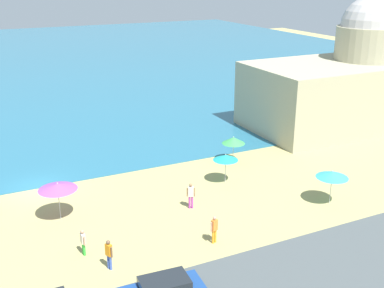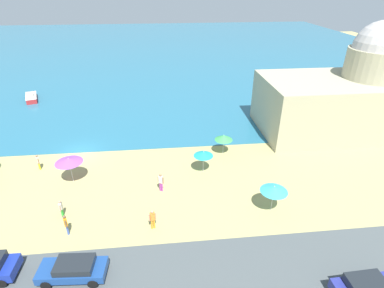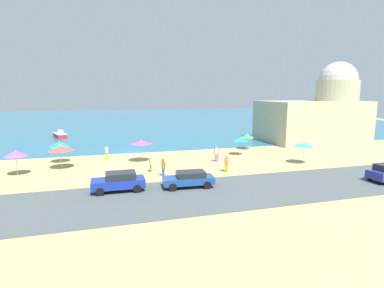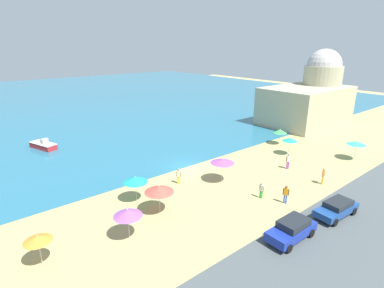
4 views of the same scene
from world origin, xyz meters
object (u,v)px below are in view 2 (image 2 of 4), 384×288
beach_umbrella_6 (203,154)px  parked_car_3 (73,269)px  beach_umbrella_0 (69,160)px  bather_0 (38,161)px  bather_3 (61,208)px  skiff_nearshore (31,97)px  harbor_fortress (344,95)px  beach_umbrella_2 (274,189)px  bather_1 (153,218)px  beach_umbrella_3 (224,138)px  bather_2 (66,224)px  bather_4 (161,181)px

beach_umbrella_6 → parked_car_3: bearing=-131.5°
beach_umbrella_6 → beach_umbrella_0: bearing=-178.6°
bather_0 → bather_3: size_ratio=1.05×
skiff_nearshore → harbor_fortress: bearing=-19.4°
beach_umbrella_2 → bather_1: (-9.64, -1.05, -1.18)m
beach_umbrella_0 → harbor_fortress: bearing=14.8°
beach_umbrella_3 → bather_0: bearing=-176.3°
parked_car_3 → beach_umbrella_6: bearing=48.5°
parked_car_3 → beach_umbrella_2: bearing=18.5°
bather_1 → beach_umbrella_6: bearing=56.2°
bather_0 → bather_2: (5.04, -9.26, 0.05)m
parked_car_3 → harbor_fortress: (27.91, 18.85, 3.77)m
parked_car_3 → beach_umbrella_0: bearing=103.8°
beach_umbrella_3 → parked_car_3: bearing=-130.8°
beach_umbrella_2 → beach_umbrella_6: 7.83m
beach_umbrella_6 → harbor_fortress: bearing=23.2°
beach_umbrella_3 → skiff_nearshore: beach_umbrella_3 is taller
beach_umbrella_0 → bather_4: (8.25, -2.36, -1.26)m
bather_1 → bather_2: size_ratio=1.00×
beach_umbrella_2 → beach_umbrella_3: 9.76m
beach_umbrella_0 → beach_umbrella_6: (12.42, 0.30, -0.25)m
beach_umbrella_6 → bather_2: size_ratio=1.32×
beach_umbrella_0 → harbor_fortress: 31.70m
bather_4 → skiff_nearshore: bearing=128.3°
beach_umbrella_0 → beach_umbrella_6: bearing=1.4°
beach_umbrella_2 → bather_4: 9.69m
bather_0 → bather_1: bearing=-39.4°
bather_1 → skiff_nearshore: bearing=122.8°
bather_1 → harbor_fortress: 27.69m
bather_3 → harbor_fortress: size_ratio=0.10×
beach_umbrella_3 → bather_4: 9.12m
bather_4 → harbor_fortress: bearing=25.1°
beach_umbrella_0 → beach_umbrella_2: size_ratio=1.04×
bather_0 → bather_1: bather_1 is taller
beach_umbrella_2 → bather_3: beach_umbrella_2 is taller
bather_1 → bather_3: size_ratio=1.11×
bather_2 → beach_umbrella_6: bearing=32.5°
beach_umbrella_0 → beach_umbrella_3: (15.06, 3.64, -0.36)m
bather_2 → bather_0: bearing=118.6°
beach_umbrella_6 → bather_4: (-4.17, -2.66, -1.01)m
bather_1 → bather_3: bather_1 is taller
beach_umbrella_2 → beach_umbrella_3: beach_umbrella_2 is taller
bather_1 → bather_0: bearing=140.6°
harbor_fortress → bather_3: bearing=-156.8°
bather_2 → harbor_fortress: size_ratio=0.11×
beach_umbrella_6 → bather_3: (-12.08, -5.14, -1.15)m
beach_umbrella_2 → skiff_nearshore: beach_umbrella_2 is taller
beach_umbrella_3 → beach_umbrella_6: beach_umbrella_6 is taller
parked_car_3 → skiff_nearshore: (-14.34, 33.69, -0.28)m
bather_3 → parked_car_3: bearing=-68.7°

